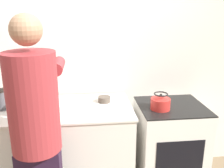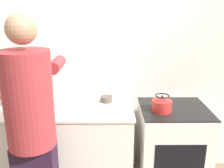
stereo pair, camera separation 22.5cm
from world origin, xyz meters
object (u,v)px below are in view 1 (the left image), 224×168
(kettle, at_px, (161,102))
(canister_jar, at_px, (2,99))
(person, at_px, (37,132))
(cutting_board, at_px, (49,110))
(bowl_prep, at_px, (104,99))
(oven, at_px, (169,147))
(knife, at_px, (50,109))

(kettle, distance_m, canister_jar, 1.48)
(person, distance_m, cutting_board, 0.50)
(bowl_prep, bearing_deg, canister_jar, -175.60)
(oven, relative_size, kettle, 4.97)
(canister_jar, bearing_deg, person, -55.61)
(person, distance_m, bowl_prep, 0.87)
(cutting_board, height_order, canister_jar, canister_jar)
(oven, distance_m, kettle, 0.55)
(person, xyz_separation_m, cutting_board, (0.02, 0.50, -0.04))
(knife, bearing_deg, cutting_board, 140.31)
(person, height_order, cutting_board, person)
(cutting_board, height_order, knife, knife)
(bowl_prep, height_order, canister_jar, canister_jar)
(oven, distance_m, cutting_board, 1.27)
(person, relative_size, kettle, 9.76)
(person, height_order, knife, person)
(cutting_board, xyz_separation_m, knife, (0.00, -0.00, 0.01))
(cutting_board, relative_size, kettle, 1.68)
(person, relative_size, canister_jar, 9.57)
(oven, xyz_separation_m, knife, (-1.17, -0.03, 0.49))
(canister_jar, bearing_deg, knife, -13.36)
(person, relative_size, cutting_board, 5.80)
(knife, bearing_deg, bowl_prep, 6.95)
(person, distance_m, kettle, 1.15)
(oven, height_order, kettle, kettle)
(bowl_prep, bearing_deg, cutting_board, -161.39)
(oven, xyz_separation_m, cutting_board, (-1.17, -0.02, 0.48))
(bowl_prep, bearing_deg, knife, -161.14)
(cutting_board, bearing_deg, canister_jar, 166.74)
(person, xyz_separation_m, knife, (0.03, 0.50, -0.03))
(bowl_prep, xyz_separation_m, canister_jar, (-0.96, -0.07, 0.07))
(person, height_order, canister_jar, person)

